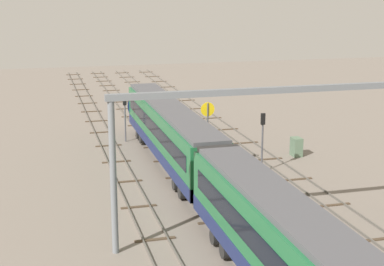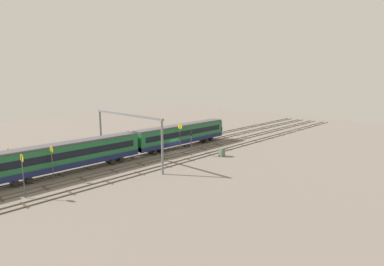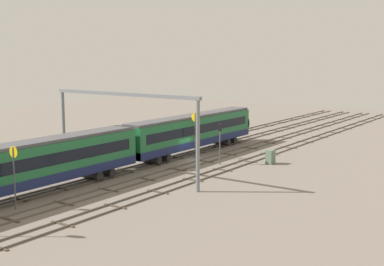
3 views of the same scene
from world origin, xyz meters
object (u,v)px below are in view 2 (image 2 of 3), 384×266
speed_sign_mid_trackside (52,158)px  relay_cabinet (222,152)px  train (75,155)px  speed_sign_distant_end (23,169)px  speed_sign_near_foreground (180,133)px  signal_light_trackside_departure (191,140)px  signal_light_trackside_approach (200,128)px  overhead_gantry (128,126)px  speed_sign_far_trackside (9,159)px

speed_sign_mid_trackside → relay_cabinet: 29.82m
train → speed_sign_distant_end: 11.49m
train → speed_sign_near_foreground: size_ratio=13.32×
speed_sign_near_foreground → signal_light_trackside_departure: 4.35m
signal_light_trackside_departure → relay_cabinet: signal_light_trackside_departure is taller
signal_light_trackside_approach → relay_cabinet: 16.35m
overhead_gantry → relay_cabinet: 18.47m
speed_sign_near_foreground → relay_cabinet: (2.55, -8.83, -2.97)m
overhead_gantry → speed_sign_near_foreground: overhead_gantry is taller
train → speed_sign_near_foreground: speed_sign_near_foreground is taller
speed_sign_mid_trackside → signal_light_trackside_approach: (37.20, 4.76, -0.56)m
signal_light_trackside_departure → speed_sign_far_trackside: bearing=163.0°
overhead_gantry → speed_sign_distant_end: bearing=-168.5°
speed_sign_distant_end → relay_cabinet: speed_sign_distant_end is taller
speed_sign_mid_trackside → speed_sign_distant_end: bearing=-144.1°
speed_sign_far_trackside → speed_sign_distant_end: (-0.95, -8.40, 0.41)m
overhead_gantry → relay_cabinet: overhead_gantry is taller
speed_sign_near_foreground → speed_sign_distant_end: (-30.97, -3.73, -0.04)m
train → speed_sign_far_trackside: 9.06m
speed_sign_far_trackside → speed_sign_mid_trackside: bearing=-47.9°
train → signal_light_trackside_approach: 32.76m
speed_sign_near_foreground → signal_light_trackside_departure: (-1.04, -4.17, -0.68)m
speed_sign_far_trackside → signal_light_trackside_departure: (28.97, -8.84, -0.23)m
train → relay_cabinet: bearing=-25.1°
speed_sign_far_trackside → train: bearing=-14.8°
train → signal_light_trackside_departure: train is taller
speed_sign_mid_trackside → speed_sign_near_foreground: bearing=-0.0°
overhead_gantry → signal_light_trackside_approach: bearing=11.2°
speed_sign_far_trackside → relay_cabinet: bearing=-22.5°
signal_light_trackside_approach → signal_light_trackside_departure: bearing=-144.3°
speed_sign_near_foreground → signal_light_trackside_approach: bearing=22.7°
speed_sign_near_foreground → relay_cabinet: bearing=-73.9°
speed_sign_mid_trackside → train: bearing=27.4°
overhead_gantry → speed_sign_far_trackside: (-17.42, 4.67, -3.28)m
speed_sign_near_foreground → signal_light_trackside_approach: speed_sign_near_foreground is taller
speed_sign_near_foreground → overhead_gantry: bearing=-180.0°
speed_sign_far_trackside → signal_light_trackside_departure: speed_sign_far_trackside is taller
train → speed_sign_far_trackside: bearing=165.2°
overhead_gantry → speed_sign_distant_end: size_ratio=3.26×
signal_light_trackside_departure → relay_cabinet: size_ratio=2.93×
speed_sign_far_trackside → signal_light_trackside_departure: 30.29m
speed_sign_distant_end → signal_light_trackside_departure: (29.93, -0.44, -0.63)m
train → speed_sign_distant_end: bearing=-147.9°
train → overhead_gantry: (8.68, -2.35, 3.97)m
train → speed_sign_near_foreground: bearing=-6.3°
overhead_gantry → speed_sign_distant_end: 18.96m
speed_sign_far_trackside → signal_light_trackside_approach: 41.41m
signal_light_trackside_approach → relay_cabinet: signal_light_trackside_approach is taller
speed_sign_mid_trackside → signal_light_trackside_approach: 37.50m
overhead_gantry → signal_light_trackside_departure: bearing=-19.8°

